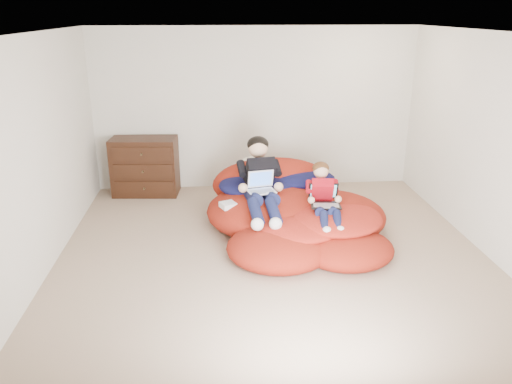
# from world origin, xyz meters

# --- Properties ---
(room_shell) EXTENTS (5.10, 5.10, 2.77)m
(room_shell) POSITION_xyz_m (0.00, 0.00, 0.22)
(room_shell) COLOR tan
(room_shell) RESTS_ON ground
(dresser) EXTENTS (1.03, 0.60, 0.89)m
(dresser) POSITION_xyz_m (-1.72, 2.24, 0.44)
(dresser) COLOR #321A0E
(dresser) RESTS_ON ground
(beanbag_pile) EXTENTS (2.32, 2.43, 0.86)m
(beanbag_pile) POSITION_xyz_m (0.34, 0.65, 0.25)
(beanbag_pile) COLOR #A02112
(beanbag_pile) RESTS_ON ground
(cream_pillow) EXTENTS (0.47, 0.30, 0.30)m
(cream_pillow) POSITION_xyz_m (-0.09, 1.52, 0.62)
(cream_pillow) COLOR silver
(cream_pillow) RESTS_ON beanbag_pile
(older_boy) EXTENTS (0.43, 1.34, 0.83)m
(older_boy) POSITION_xyz_m (-0.08, 0.74, 0.72)
(older_boy) COLOR black
(older_boy) RESTS_ON beanbag_pile
(younger_boy) EXTENTS (0.32, 0.97, 0.63)m
(younger_boy) POSITION_xyz_m (0.67, 0.37, 0.60)
(younger_boy) COLOR red
(younger_boy) RESTS_ON beanbag_pile
(laptop_white) EXTENTS (0.37, 0.34, 0.24)m
(laptop_white) POSITION_xyz_m (-0.08, 0.62, 0.65)
(laptop_white) COLOR white
(laptop_white) RESTS_ON older_boy
(laptop_black) EXTENTS (0.38, 0.40, 0.24)m
(laptop_black) POSITION_xyz_m (0.67, 0.33, 0.56)
(laptop_black) COLOR black
(laptop_black) RESTS_ON younger_boy
(power_adapter) EXTENTS (0.23, 0.23, 0.07)m
(power_adapter) POSITION_xyz_m (-0.50, 0.57, 0.42)
(power_adapter) COLOR white
(power_adapter) RESTS_ON beanbag_pile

